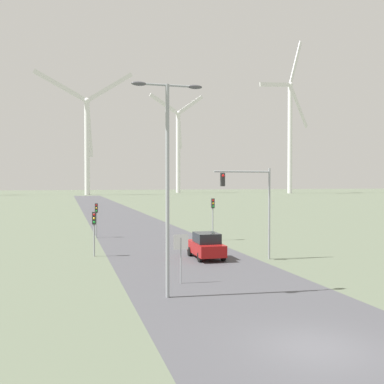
{
  "coord_description": "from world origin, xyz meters",
  "views": [
    {
      "loc": [
        -7.8,
        -12.83,
        5.39
      ],
      "look_at": [
        0.0,
        14.93,
        4.75
      ],
      "focal_mm": 42.0,
      "sensor_mm": 36.0,
      "label": 1
    }
  ],
  "objects_px": {
    "streetlamp": "(167,163)",
    "car_approaching": "(206,246)",
    "traffic_light_post_near_right": "(213,210)",
    "wind_turbine_center": "(87,134)",
    "wind_turbine_right": "(178,143)",
    "traffic_light_mast_overhead": "(251,195)",
    "wind_turbine_far_right": "(290,126)",
    "traffic_light_post_near_left": "(94,224)",
    "stop_sign_near": "(181,249)",
    "traffic_light_post_mid_left": "(96,212)"
  },
  "relations": [
    {
      "from": "traffic_light_post_mid_left",
      "to": "traffic_light_mast_overhead",
      "type": "height_order",
      "value": "traffic_light_mast_overhead"
    },
    {
      "from": "traffic_light_post_near_left",
      "to": "wind_turbine_center",
      "type": "xyz_separation_m",
      "value": [
        6.58,
        159.09,
        22.97
      ]
    },
    {
      "from": "traffic_light_post_near_left",
      "to": "car_approaching",
      "type": "height_order",
      "value": "traffic_light_post_near_left"
    },
    {
      "from": "wind_turbine_far_right",
      "to": "stop_sign_near",
      "type": "bearing_deg",
      "value": -119.63
    },
    {
      "from": "traffic_light_post_mid_left",
      "to": "wind_turbine_far_right",
      "type": "bearing_deg",
      "value": 56.19
    },
    {
      "from": "traffic_light_post_near_right",
      "to": "car_approaching",
      "type": "bearing_deg",
      "value": -111.06
    },
    {
      "from": "traffic_light_post_near_right",
      "to": "wind_turbine_right",
      "type": "height_order",
      "value": "wind_turbine_right"
    },
    {
      "from": "traffic_light_mast_overhead",
      "to": "wind_turbine_right",
      "type": "distance_m",
      "value": 196.02
    },
    {
      "from": "traffic_light_post_near_right",
      "to": "wind_turbine_center",
      "type": "height_order",
      "value": "wind_turbine_center"
    },
    {
      "from": "streetlamp",
      "to": "traffic_light_post_mid_left",
      "type": "bearing_deg",
      "value": 94.15
    },
    {
      "from": "car_approaching",
      "to": "traffic_light_post_near_right",
      "type": "bearing_deg",
      "value": 68.94
    },
    {
      "from": "wind_turbine_center",
      "to": "traffic_light_post_mid_left",
      "type": "bearing_deg",
      "value": -92.21
    },
    {
      "from": "traffic_light_mast_overhead",
      "to": "wind_turbine_far_right",
      "type": "distance_m",
      "value": 191.0
    },
    {
      "from": "stop_sign_near",
      "to": "car_approaching",
      "type": "height_order",
      "value": "stop_sign_near"
    },
    {
      "from": "wind_turbine_right",
      "to": "traffic_light_mast_overhead",
      "type": "bearing_deg",
      "value": -102.44
    },
    {
      "from": "streetlamp",
      "to": "car_approaching",
      "type": "distance_m",
      "value": 12.11
    },
    {
      "from": "traffic_light_mast_overhead",
      "to": "car_approaching",
      "type": "bearing_deg",
      "value": 154.25
    },
    {
      "from": "stop_sign_near",
      "to": "traffic_light_post_near_right",
      "type": "distance_m",
      "value": 17.81
    },
    {
      "from": "stop_sign_near",
      "to": "traffic_light_post_near_right",
      "type": "xyz_separation_m",
      "value": [
        7.19,
        16.27,
        1.01
      ]
    },
    {
      "from": "traffic_light_post_mid_left",
      "to": "wind_turbine_right",
      "type": "distance_m",
      "value": 183.61
    },
    {
      "from": "stop_sign_near",
      "to": "wind_turbine_center",
      "type": "xyz_separation_m",
      "value": [
        2.67,
        169.13,
        23.51
      ]
    },
    {
      "from": "traffic_light_post_near_left",
      "to": "car_approaching",
      "type": "xyz_separation_m",
      "value": [
        7.54,
        -3.02,
        -1.46
      ]
    },
    {
      "from": "traffic_light_post_mid_left",
      "to": "wind_turbine_center",
      "type": "distance_m",
      "value": 149.77
    },
    {
      "from": "traffic_light_post_near_left",
      "to": "car_approaching",
      "type": "bearing_deg",
      "value": -21.83
    },
    {
      "from": "traffic_light_post_near_right",
      "to": "wind_turbine_far_right",
      "type": "distance_m",
      "value": 181.77
    },
    {
      "from": "stop_sign_near",
      "to": "car_approaching",
      "type": "bearing_deg",
      "value": 62.68
    },
    {
      "from": "traffic_light_post_near_left",
      "to": "wind_turbine_right",
      "type": "xyz_separation_m",
      "value": [
        52.36,
        186.0,
        22.47
      ]
    },
    {
      "from": "traffic_light_post_near_left",
      "to": "wind_turbine_far_right",
      "type": "xyz_separation_m",
      "value": [
        101.35,
        161.25,
        29.84
      ]
    },
    {
      "from": "traffic_light_post_mid_left",
      "to": "wind_turbine_center",
      "type": "xyz_separation_m",
      "value": [
        5.71,
        147.9,
        22.9
      ]
    },
    {
      "from": "traffic_light_mast_overhead",
      "to": "car_approaching",
      "type": "height_order",
      "value": "traffic_light_mast_overhead"
    },
    {
      "from": "traffic_light_post_mid_left",
      "to": "wind_turbine_center",
      "type": "height_order",
      "value": "wind_turbine_center"
    },
    {
      "from": "traffic_light_post_near_right",
      "to": "traffic_light_post_mid_left",
      "type": "bearing_deg",
      "value": 154.12
    },
    {
      "from": "wind_turbine_far_right",
      "to": "traffic_light_post_near_left",
      "type": "bearing_deg",
      "value": -122.15
    },
    {
      "from": "traffic_light_mast_overhead",
      "to": "wind_turbine_right",
      "type": "height_order",
      "value": "wind_turbine_right"
    },
    {
      "from": "car_approaching",
      "to": "wind_turbine_right",
      "type": "relative_size",
      "value": 0.08
    },
    {
      "from": "stop_sign_near",
      "to": "wind_turbine_right",
      "type": "height_order",
      "value": "wind_turbine_right"
    },
    {
      "from": "wind_turbine_center",
      "to": "wind_turbine_right",
      "type": "bearing_deg",
      "value": 30.45
    },
    {
      "from": "wind_turbine_right",
      "to": "car_approaching",
      "type": "bearing_deg",
      "value": -103.34
    },
    {
      "from": "streetlamp",
      "to": "wind_turbine_center",
      "type": "xyz_separation_m",
      "value": [
        3.98,
        171.79,
        19.08
      ]
    },
    {
      "from": "traffic_light_post_near_right",
      "to": "car_approaching",
      "type": "height_order",
      "value": "traffic_light_post_near_right"
    },
    {
      "from": "stop_sign_near",
      "to": "streetlamp",
      "type": "bearing_deg",
      "value": -116.29
    },
    {
      "from": "car_approaching",
      "to": "streetlamp",
      "type": "bearing_deg",
      "value": -117.04
    },
    {
      "from": "traffic_light_post_mid_left",
      "to": "car_approaching",
      "type": "height_order",
      "value": "traffic_light_post_mid_left"
    },
    {
      "from": "streetlamp",
      "to": "traffic_light_post_mid_left",
      "type": "height_order",
      "value": "streetlamp"
    },
    {
      "from": "streetlamp",
      "to": "traffic_light_mast_overhead",
      "type": "relative_size",
      "value": 1.57
    },
    {
      "from": "traffic_light_post_near_right",
      "to": "wind_turbine_center",
      "type": "relative_size",
      "value": 0.07
    },
    {
      "from": "streetlamp",
      "to": "traffic_light_post_near_left",
      "type": "relative_size",
      "value": 3.09
    },
    {
      "from": "streetlamp",
      "to": "traffic_light_post_near_left",
      "type": "height_order",
      "value": "streetlamp"
    },
    {
      "from": "traffic_light_post_mid_left",
      "to": "traffic_light_mast_overhead",
      "type": "xyz_separation_m",
      "value": [
        9.5,
        -15.57,
        2.03
      ]
    },
    {
      "from": "stop_sign_near",
      "to": "traffic_light_post_near_left",
      "type": "distance_m",
      "value": 10.8
    }
  ]
}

